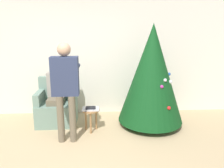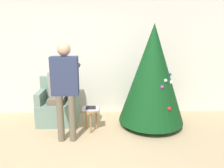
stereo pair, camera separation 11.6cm
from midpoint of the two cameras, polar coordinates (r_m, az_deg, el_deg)
The scene contains 9 objects.
ground_plane at distance 3.41m, azimuth -8.05°, elevation -20.67°, with size 14.00×14.00×0.00m, color tan.
wall_back at distance 5.06m, azimuth -5.83°, elevation 7.29°, with size 8.00×0.06×2.70m.
christmas_tree at distance 4.40m, azimuth 11.26°, elevation 2.60°, with size 1.31×1.31×2.06m.
armchair at distance 4.79m, azimuth -13.14°, elevation -5.71°, with size 0.80×0.66×0.96m.
person_seated at distance 4.66m, azimuth -13.44°, elevation -1.64°, with size 0.36×0.46×1.28m.
person_standing at distance 3.80m, azimuth -11.30°, elevation 0.25°, with size 0.47×0.57×1.73m.
side_stool at distance 4.28m, azimuth -4.75°, elevation -7.63°, with size 0.34×0.34×0.44m.
laptop at distance 4.25m, azimuth -4.77°, elevation -6.42°, with size 0.32×0.25×0.02m.
book at distance 4.24m, azimuth -4.78°, elevation -6.14°, with size 0.19×0.14×0.02m.
Camera 2 is at (0.42, -2.79, 1.92)m, focal length 35.00 mm.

